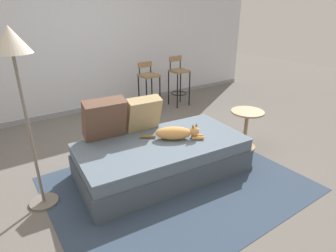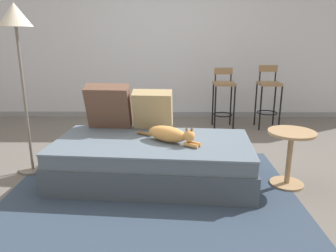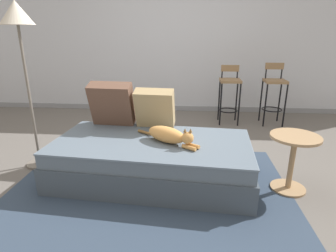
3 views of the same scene
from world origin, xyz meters
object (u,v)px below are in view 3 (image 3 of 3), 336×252
Objects in this scene: side_table at (293,155)px; bar_stool_by_doorway at (274,90)px; bar_stool_near_window at (230,89)px; couch at (152,159)px; floor_lamp at (19,30)px; cat at (169,135)px; throw_pillow_corner at (112,104)px; throw_pillow_middle at (155,108)px.

bar_stool_by_doorway is at bearing 80.00° from side_table.
bar_stool_near_window is 2.07m from side_table.
couch is 1.32m from side_table.
cat is at bearing -9.35° from floor_lamp.
bar_stool_near_window is at bearing 45.35° from throw_pillow_corner.
throw_pillow_middle reaches higher than side_table.
bar_stool_by_doorway is (0.68, 0.00, 0.01)m from bar_stool_near_window.
bar_stool_near_window is at bearing 63.01° from couch.
throw_pillow_middle is 1.44m from side_table.
floor_lamp is (-1.47, 0.24, 0.95)m from cat.
couch is at bearing 175.40° from side_table.
throw_pillow_middle is 0.26× the size of floor_lamp.
throw_pillow_corner reaches higher than throw_pillow_middle.
cat is at bearing -35.21° from throw_pillow_corner.
side_table is (1.81, -0.54, -0.31)m from throw_pillow_corner.
floor_lamp is at bearing -171.59° from throw_pillow_middle.
throw_pillow_corner reaches higher than couch.
side_table is at bearing -16.62° from throw_pillow_corner.
throw_pillow_corner is 0.83m from cat.
throw_pillow_corner is 1.13× the size of throw_pillow_middle.
throw_pillow_middle reaches higher than cat.
throw_pillow_middle is 0.81× the size of side_table.
bar_stool_by_doorway is at bearing 52.74° from cat.
couch is 1.18× the size of floor_lamp.
cat is 0.70× the size of bar_stool_near_window.
side_table is at bearing -6.78° from floor_lamp.
bar_stool_near_window is (0.98, 1.93, 0.34)m from couch.
side_table is (-0.36, -2.04, -0.20)m from bar_stool_by_doorway.
cat is at bearing -112.44° from bar_stool_near_window.
bar_stool_near_window reaches higher than couch.
throw_pillow_middle is (0.48, -0.04, -0.03)m from throw_pillow_corner.
couch is 4.02× the size of throw_pillow_corner.
throw_pillow_corner is 0.78× the size of cat.
floor_lamp is (-2.28, -1.73, 0.89)m from bar_stool_near_window.
cat is 2.13m from bar_stool_near_window.
couch is 1.80m from floor_lamp.
couch is 0.58m from throw_pillow_middle.
bar_stool_by_doorway is 1.77× the size of side_table.
couch is 3.13× the size of cat.
throw_pillow_middle is at bearing -137.63° from bar_stool_by_doorway.
cat is 1.15m from side_table.
side_table is at bearing -3.43° from cat.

